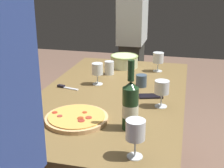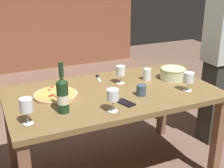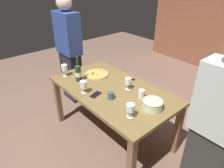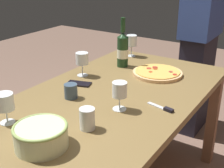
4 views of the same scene
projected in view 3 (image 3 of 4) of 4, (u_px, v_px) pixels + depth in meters
The scene contains 15 objects.
ground_plane at pixel (112, 134), 2.84m from camera, with size 8.00×8.00×0.00m, color brown.
dining_table at pixel (112, 95), 2.52m from camera, with size 1.60×0.90×0.75m.
pizza at pixel (97, 74), 2.79m from camera, with size 0.32×0.32×0.03m.
serving_bowl at pixel (152, 104), 2.08m from camera, with size 0.22×0.22×0.10m.
wine_bottle at pixel (78, 72), 2.59m from camera, with size 0.08×0.08×0.34m.
wine_glass_near_pizza at pixel (83, 85), 2.33m from camera, with size 0.08×0.08×0.15m.
wine_glass_by_bottle at pixel (128, 81), 2.41m from camera, with size 0.07×0.07×0.15m.
wine_glass_far_left at pixel (130, 108), 1.93m from camera, with size 0.08×0.08×0.15m.
wine_glass_far_right at pixel (64, 68), 2.71m from camera, with size 0.08×0.08×0.17m.
cup_amber at pixel (111, 95), 2.25m from camera, with size 0.07×0.07×0.08m, color #3A4D61.
cup_ceramic at pixel (141, 94), 2.26m from camera, with size 0.07×0.07×0.10m, color white.
cell_phone at pixel (96, 95), 2.33m from camera, with size 0.07×0.14×0.01m, color black.
pizza_knife at pixel (131, 80), 2.64m from camera, with size 0.05×0.16×0.02m.
person_host at pixel (69, 51), 3.25m from camera, with size 0.46×0.24×1.74m.
person_guest_left at pixel (215, 130), 1.68m from camera, with size 0.41×0.24×1.67m.
Camera 3 is at (1.62, -1.39, 2.00)m, focal length 32.13 mm.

